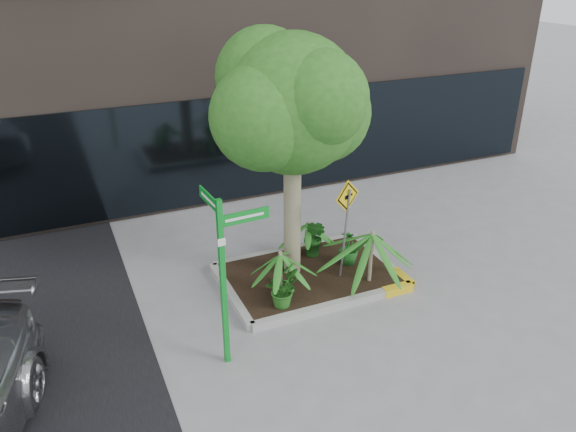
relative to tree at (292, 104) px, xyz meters
name	(u,v)px	position (x,y,z in m)	size (l,w,h in m)	color
ground	(306,289)	(0.07, -0.52, -3.42)	(80.00, 80.00, 0.00)	gray
planter	(311,275)	(0.30, -0.25, -3.31)	(3.35, 2.36, 0.15)	#9E9E99
tree	(292,104)	(0.00, 0.00, 0.00)	(3.12, 2.77, 4.68)	gray
palm_front	(372,234)	(1.19, -0.93, -2.29)	(1.18, 1.18, 1.31)	gray
palm_left	(280,254)	(-0.49, -0.61, -2.49)	(0.93, 0.93, 1.03)	gray
palm_back	(308,224)	(0.64, 0.59, -2.65)	(0.75, 0.75, 0.83)	gray
shrub_a	(282,289)	(-0.64, -1.01, -2.94)	(0.58, 0.58, 0.65)	#235D1A
shrub_b	(349,247)	(1.15, -0.18, -2.91)	(0.39, 0.39, 0.70)	#1E651F
shrub_c	(288,279)	(-0.44, -0.84, -2.89)	(0.39, 0.39, 0.75)	#276E22
shrub_d	(315,237)	(0.66, 0.34, -2.85)	(0.46, 0.46, 0.83)	#1A5518
street_sign_post	(224,264)	(-1.88, -1.82, -1.73)	(0.81, 0.80, 2.73)	#0D9426
cattle_sign	(346,213)	(0.79, -0.64, -1.92)	(0.58, 0.23, 1.98)	slate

